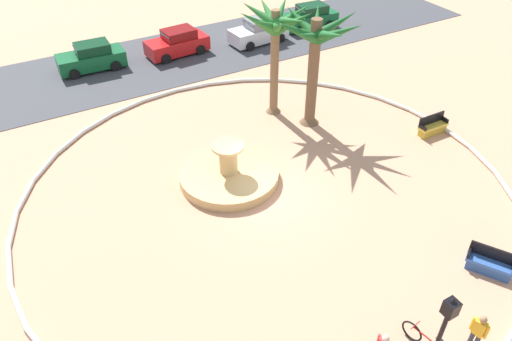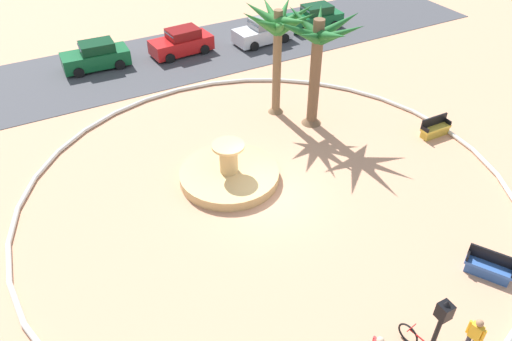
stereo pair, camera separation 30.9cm
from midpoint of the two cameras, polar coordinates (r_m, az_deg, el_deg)
ground_plane at (r=21.00m, az=1.81°, el=-2.65°), size 80.00×80.00×0.00m
plaza_curb at (r=20.93m, az=1.81°, el=-2.44°), size 20.89×20.89×0.20m
street_asphalt at (r=32.69m, az=-11.68°, el=12.33°), size 48.00×8.00×0.03m
fountain at (r=21.59m, az=-2.73°, el=-0.41°), size 4.40×4.40×1.85m
palm_tree_near_fountain at (r=24.56m, az=2.99°, el=15.98°), size 3.83×4.01×5.80m
palm_tree_by_curb at (r=23.81m, az=7.62°, el=14.09°), size 4.43×4.55×5.77m
bench_east at (r=26.03m, az=20.45°, el=4.50°), size 1.61×0.52×1.00m
bench_west at (r=19.42m, az=25.89°, el=-10.18°), size 1.25×1.63×1.00m
person_cyclist_photo at (r=16.50m, az=24.56°, el=-17.16°), size 0.27×0.52×1.70m
parked_car_leftmost at (r=32.41m, az=-17.89°, el=12.55°), size 4.07×2.05×1.67m
parked_car_second at (r=33.19m, az=-8.39°, el=14.54°), size 4.11×2.14×1.67m
parked_car_third at (r=34.59m, az=1.11°, el=15.89°), size 4.11×2.13×1.67m
parked_car_rightmost at (r=37.27m, az=7.09°, el=17.26°), size 4.11×2.13×1.67m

